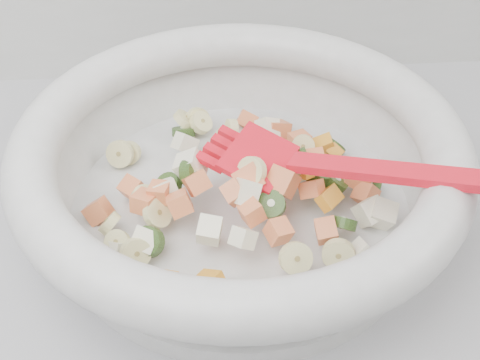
{
  "coord_description": "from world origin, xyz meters",
  "views": [
    {
      "loc": [
        -0.07,
        1.01,
        1.34
      ],
      "look_at": [
        -0.04,
        1.46,
        0.95
      ],
      "focal_mm": 50.0,
      "sensor_mm": 36.0,
      "label": 1
    }
  ],
  "objects": [
    {
      "name": "mixing_bowl",
      "position": [
        -0.04,
        1.46,
        0.96
      ],
      "size": [
        0.43,
        0.4,
        0.13
      ],
      "color": "beige",
      "rests_on": "counter"
    }
  ]
}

